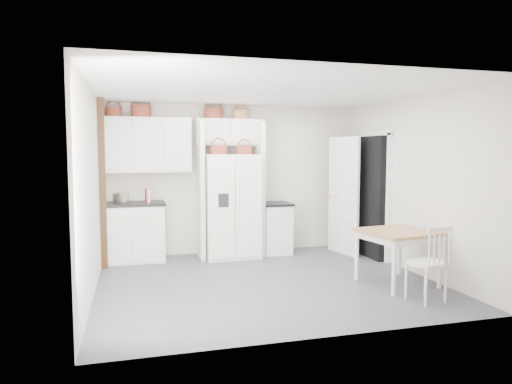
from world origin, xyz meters
name	(u,v)px	position (x,y,z in m)	size (l,w,h in m)	color
floor	(266,281)	(0.00, 0.00, 0.00)	(4.50, 4.50, 0.00)	#38383E
ceiling	(266,91)	(0.00, 0.00, 2.60)	(4.50, 4.50, 0.00)	white
wall_back	(235,179)	(0.00, 2.00, 1.30)	(4.50, 4.50, 0.00)	beige
wall_left	(91,191)	(-2.25, 0.00, 1.30)	(4.00, 4.00, 0.00)	beige
wall_right	(411,185)	(2.25, 0.00, 1.30)	(4.00, 4.00, 0.00)	beige
refrigerator	(231,206)	(-0.15, 1.61, 0.87)	(0.90, 0.73, 1.75)	white
base_cab_left	(133,233)	(-1.78, 1.70, 0.46)	(1.00, 0.63, 0.93)	silver
base_cab_right	(275,229)	(0.66, 1.70, 0.43)	(0.49, 0.58, 0.86)	silver
dining_table	(397,257)	(1.67, -0.59, 0.37)	(0.88, 0.88, 0.73)	olive
windsor_chair	(426,263)	(1.61, -1.31, 0.47)	(0.45, 0.41, 0.93)	silver
counter_left	(132,204)	(-1.78, 1.70, 0.95)	(1.04, 0.67, 0.04)	black
counter_right	(275,204)	(0.66, 1.70, 0.88)	(0.53, 0.62, 0.04)	black
toaster	(121,198)	(-1.94, 1.66, 1.05)	(0.23, 0.13, 0.16)	silver
cookbook_red	(147,196)	(-1.54, 1.62, 1.08)	(0.03, 0.15, 0.22)	#A12830
cookbook_cream	(148,196)	(-1.52, 1.62, 1.08)	(0.03, 0.14, 0.22)	white
basket_upper_a	(114,112)	(-2.03, 1.83, 2.42)	(0.26, 0.26, 0.15)	maroon
basket_upper_b	(141,111)	(-1.60, 1.83, 2.45)	(0.33, 0.33, 0.19)	maroon
basket_bridge_a	(213,114)	(-0.41, 1.83, 2.44)	(0.32, 0.32, 0.18)	maroon
basket_bridge_b	(240,115)	(0.07, 1.83, 2.43)	(0.27, 0.27, 0.16)	brown
basket_fridge_a	(219,150)	(-0.38, 1.51, 1.82)	(0.28, 0.28, 0.15)	maroon
basket_fridge_b	(244,150)	(0.06, 1.51, 1.81)	(0.26, 0.26, 0.14)	maroon
upper_cabinet	(148,145)	(-1.50, 1.83, 1.90)	(1.40, 0.34, 0.90)	silver
bridge_cabinet	(228,132)	(-0.15, 1.83, 2.12)	(1.12, 0.34, 0.45)	silver
fridge_panel_left	(200,190)	(-0.66, 1.70, 1.15)	(0.08, 0.60, 2.30)	silver
fridge_panel_right	(259,189)	(0.36, 1.70, 1.15)	(0.08, 0.60, 2.30)	silver
trim_post	(103,184)	(-2.20, 1.35, 1.30)	(0.09, 0.09, 2.60)	black
doorway_void	(372,197)	(2.16, 1.00, 1.02)	(0.18, 0.85, 2.05)	black
door_slab	(343,196)	(1.80, 1.33, 1.02)	(0.80, 0.04, 2.05)	white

